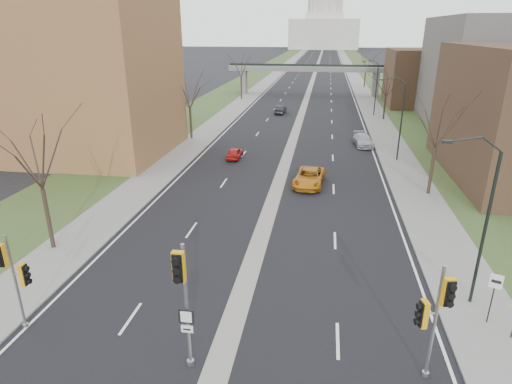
% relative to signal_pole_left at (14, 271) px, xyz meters
% --- Properties ---
extents(ground, '(700.00, 700.00, 0.00)m').
position_rel_signal_pole_left_xyz_m(ground, '(9.49, -0.47, -3.19)').
color(ground, black).
rests_on(ground, ground).
extents(road_surface, '(20.00, 600.00, 0.01)m').
position_rel_signal_pole_left_xyz_m(road_surface, '(9.49, 149.53, -3.19)').
color(road_surface, black).
rests_on(road_surface, ground).
extents(median_strip, '(1.20, 600.00, 0.02)m').
position_rel_signal_pole_left_xyz_m(median_strip, '(9.49, 149.53, -3.19)').
color(median_strip, gray).
rests_on(median_strip, ground).
extents(sidewalk_right, '(4.00, 600.00, 0.12)m').
position_rel_signal_pole_left_xyz_m(sidewalk_right, '(21.49, 149.53, -3.13)').
color(sidewalk_right, gray).
rests_on(sidewalk_right, ground).
extents(sidewalk_left, '(4.00, 600.00, 0.12)m').
position_rel_signal_pole_left_xyz_m(sidewalk_left, '(-2.51, 149.53, -3.13)').
color(sidewalk_left, gray).
rests_on(sidewalk_left, ground).
extents(grass_verge_right, '(8.00, 600.00, 0.10)m').
position_rel_signal_pole_left_xyz_m(grass_verge_right, '(27.49, 149.53, -3.14)').
color(grass_verge_right, '#2B3F1D').
rests_on(grass_verge_right, ground).
extents(grass_verge_left, '(8.00, 600.00, 0.10)m').
position_rel_signal_pole_left_xyz_m(grass_verge_left, '(-8.51, 149.53, -3.14)').
color(grass_verge_left, '#2B3F1D').
rests_on(grass_verge_left, ground).
extents(apartment_building, '(25.00, 16.00, 22.00)m').
position_rel_signal_pole_left_xyz_m(apartment_building, '(-16.51, 29.53, 7.81)').
color(apartment_building, '#9A693D').
rests_on(apartment_building, ground).
extents(commercial_block_mid, '(18.00, 22.00, 15.00)m').
position_rel_signal_pole_left_xyz_m(commercial_block_mid, '(37.49, 51.53, 4.31)').
color(commercial_block_mid, '#5E5B56').
rests_on(commercial_block_mid, ground).
extents(commercial_block_far, '(14.00, 14.00, 10.00)m').
position_rel_signal_pole_left_xyz_m(commercial_block_far, '(31.49, 69.53, 1.81)').
color(commercial_block_far, '#463120').
rests_on(commercial_block_far, ground).
extents(pedestrian_bridge, '(34.00, 3.00, 6.45)m').
position_rel_signal_pole_left_xyz_m(pedestrian_bridge, '(9.49, 79.53, 1.65)').
color(pedestrian_bridge, slate).
rests_on(pedestrian_bridge, ground).
extents(capitol, '(48.00, 42.00, 55.75)m').
position_rel_signal_pole_left_xyz_m(capitol, '(9.49, 319.53, 15.41)').
color(capitol, beige).
rests_on(capitol, ground).
extents(streetlight_near, '(2.61, 0.20, 8.70)m').
position_rel_signal_pole_left_xyz_m(streetlight_near, '(20.48, 5.53, 3.76)').
color(streetlight_near, black).
rests_on(streetlight_near, sidewalk_right).
extents(streetlight_mid, '(2.61, 0.20, 8.70)m').
position_rel_signal_pole_left_xyz_m(streetlight_mid, '(20.48, 31.53, 3.76)').
color(streetlight_mid, black).
rests_on(streetlight_mid, sidewalk_right).
extents(streetlight_far, '(2.61, 0.20, 8.70)m').
position_rel_signal_pole_left_xyz_m(streetlight_far, '(20.48, 57.53, 3.76)').
color(streetlight_far, black).
rests_on(streetlight_far, sidewalk_right).
extents(tree_left_a, '(7.20, 7.20, 9.40)m').
position_rel_signal_pole_left_xyz_m(tree_left_a, '(-3.51, 7.53, 3.44)').
color(tree_left_a, '#382B21').
rests_on(tree_left_a, sidewalk_left).
extents(tree_left_b, '(6.75, 6.75, 8.81)m').
position_rel_signal_pole_left_xyz_m(tree_left_b, '(-3.51, 37.53, 3.03)').
color(tree_left_b, '#382B21').
rests_on(tree_left_b, sidewalk_left).
extents(tree_left_c, '(7.65, 7.65, 9.99)m').
position_rel_signal_pole_left_xyz_m(tree_left_c, '(-3.51, 71.53, 3.85)').
color(tree_left_c, '#382B21').
rests_on(tree_left_c, sidewalk_left).
extents(tree_right_a, '(7.20, 7.20, 9.40)m').
position_rel_signal_pole_left_xyz_m(tree_right_a, '(22.49, 21.53, 3.44)').
color(tree_right_a, '#382B21').
rests_on(tree_right_a, sidewalk_right).
extents(tree_right_b, '(6.30, 6.30, 8.22)m').
position_rel_signal_pole_left_xyz_m(tree_right_b, '(22.49, 54.53, 2.63)').
color(tree_right_b, '#382B21').
rests_on(tree_right_b, sidewalk_right).
extents(tree_right_c, '(7.65, 7.65, 9.99)m').
position_rel_signal_pole_left_xyz_m(tree_right_c, '(22.49, 94.53, 3.85)').
color(tree_right_c, '#382B21').
rests_on(tree_right_c, sidewalk_right).
extents(signal_pole_left, '(0.85, 0.89, 4.88)m').
position_rel_signal_pole_left_xyz_m(signal_pole_left, '(0.00, 0.00, 0.00)').
color(signal_pole_left, gray).
rests_on(signal_pole_left, ground).
extents(signal_pole_median, '(0.66, 0.93, 5.72)m').
position_rel_signal_pole_left_xyz_m(signal_pole_median, '(8.31, -1.26, 0.79)').
color(signal_pole_median, gray).
rests_on(signal_pole_median, ground).
extents(signal_pole_right, '(1.09, 0.86, 5.15)m').
position_rel_signal_pole_left_xyz_m(signal_pole_right, '(17.85, -0.26, 0.18)').
color(signal_pole_right, gray).
rests_on(signal_pole_right, ground).
extents(speed_limit_sign, '(0.54, 0.23, 2.64)m').
position_rel_signal_pole_left_xyz_m(speed_limit_sign, '(21.57, 3.88, -1.26)').
color(speed_limit_sign, black).
rests_on(speed_limit_sign, sidewalk_right).
extents(car_left_near, '(1.49, 3.60, 1.22)m').
position_rel_signal_pole_left_xyz_m(car_left_near, '(3.83, 29.72, -2.58)').
color(car_left_near, '#A91813').
rests_on(car_left_near, ground).
extents(car_left_far, '(1.76, 4.18, 1.34)m').
position_rel_signal_pole_left_xyz_m(car_left_far, '(5.99, 57.13, -2.52)').
color(car_left_far, black).
rests_on(car_left_far, ground).
extents(car_right_near, '(3.00, 5.61, 1.50)m').
position_rel_signal_pole_left_xyz_m(car_right_near, '(12.29, 22.32, -2.44)').
color(car_right_near, '#BB6F13').
rests_on(car_right_near, ground).
extents(car_right_mid, '(2.50, 5.03, 1.41)m').
position_rel_signal_pole_left_xyz_m(car_right_mid, '(18.13, 37.50, -2.49)').
color(car_right_mid, '#9B9CA2').
rests_on(car_right_mid, ground).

